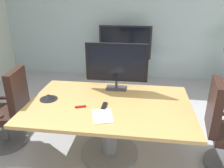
{
  "coord_description": "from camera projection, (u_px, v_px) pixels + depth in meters",
  "views": [
    {
      "loc": [
        0.38,
        -2.2,
        1.96
      ],
      "look_at": [
        0.03,
        0.39,
        0.89
      ],
      "focal_mm": 35.17,
      "sensor_mm": 36.0,
      "label": 1
    }
  ],
  "objects": [
    {
      "name": "wall_display_unit",
      "position": [
        125.0,
        63.0,
        5.25
      ],
      "size": [
        1.2,
        0.36,
        1.31
      ],
      "color": "#B7BABC",
      "rests_on": "ground"
    },
    {
      "name": "whiteboard_marker",
      "position": [
        81.0,
        107.0,
        2.55
      ],
      "size": [
        0.13,
        0.07,
        0.02
      ],
      "primitive_type": "cube",
      "rotation": [
        0.0,
        0.0,
        0.37
      ],
      "color": "red",
      "rests_on": "conference_table"
    },
    {
      "name": "ground_plane",
      "position": [
        106.0,
        159.0,
        2.81
      ],
      "size": [
        7.41,
        7.41,
        0.0
      ],
      "primitive_type": "plane",
      "color": "#99999E"
    },
    {
      "name": "wall_back_glass_partition",
      "position": [
        127.0,
        16.0,
        5.18
      ],
      "size": [
        6.13,
        0.1,
        2.99
      ],
      "primitive_type": "cube",
      "color": "#9EB2B7",
      "rests_on": "ground"
    },
    {
      "name": "tv_monitor",
      "position": [
        117.0,
        64.0,
        2.94
      ],
      "size": [
        0.84,
        0.18,
        0.64
      ],
      "color": "#333338",
      "rests_on": "conference_table"
    },
    {
      "name": "conference_table",
      "position": [
        109.0,
        116.0,
        2.72
      ],
      "size": [
        1.96,
        1.27,
        0.74
      ],
      "color": "#B2894C",
      "rests_on": "ground"
    },
    {
      "name": "paper_notepad",
      "position": [
        102.0,
        116.0,
        2.37
      ],
      "size": [
        0.28,
        0.35,
        0.01
      ],
      "primitive_type": "cube",
      "rotation": [
        0.0,
        0.0,
        0.27
      ],
      "color": "white",
      "rests_on": "conference_table"
    },
    {
      "name": "office_chair_left",
      "position": [
        9.0,
        115.0,
        2.95
      ],
      "size": [
        0.62,
        0.6,
        1.09
      ],
      "rotation": [
        0.0,
        0.0,
        -1.44
      ],
      "color": "#4C4C51",
      "rests_on": "ground"
    },
    {
      "name": "remote_control",
      "position": [
        104.0,
        106.0,
        2.57
      ],
      "size": [
        0.05,
        0.17,
        0.02
      ],
      "primitive_type": "cube",
      "rotation": [
        0.0,
        0.0,
        -0.01
      ],
      "color": "black",
      "rests_on": "conference_table"
    },
    {
      "name": "conference_phone",
      "position": [
        48.0,
        97.0,
        2.74
      ],
      "size": [
        0.22,
        0.22,
        0.07
      ],
      "color": "black",
      "rests_on": "conference_table"
    }
  ]
}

